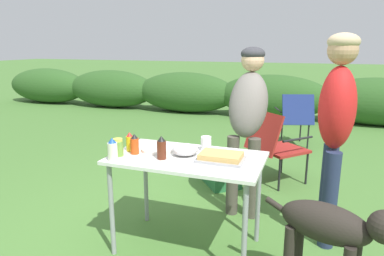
{
  "coord_description": "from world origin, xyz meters",
  "views": [
    {
      "loc": [
        0.84,
        -2.22,
        1.53
      ],
      "look_at": [
        -0.06,
        0.26,
        0.89
      ],
      "focal_mm": 32.0,
      "sensor_mm": 36.0,
      "label": 1
    }
  ],
  "objects": [
    {
      "name": "standing_person_in_gray_fleece",
      "position": [
        0.29,
        0.77,
        0.95
      ],
      "size": [
        0.36,
        0.47,
        1.52
      ],
      "rotation": [
        0.0,
        0.0,
        -0.04
      ],
      "color": "#4C473D",
      "rests_on": "ground"
    },
    {
      "name": "dog",
      "position": [
        1.0,
        -0.27,
        0.48
      ],
      "size": [
        0.8,
        0.39,
        0.69
      ],
      "rotation": [
        0.0,
        0.0,
        -1.9
      ],
      "color": "#28231E",
      "rests_on": "ground"
    },
    {
      "name": "relish_jar",
      "position": [
        -0.48,
        -0.16,
        0.8
      ],
      "size": [
        0.07,
        0.07,
        0.13
      ],
      "color": "olive",
      "rests_on": "folding_table"
    },
    {
      "name": "standing_person_in_dark_puffer",
      "position": [
        1.0,
        0.49,
        1.0
      ],
      "size": [
        0.28,
        0.38,
        1.62
      ],
      "rotation": [
        0.0,
        0.0,
        -1.52
      ],
      "color": "#232D4C",
      "rests_on": "ground"
    },
    {
      "name": "paper_cup_stack",
      "position": [
        0.08,
        0.19,
        0.79
      ],
      "size": [
        0.08,
        0.08,
        0.11
      ],
      "primitive_type": "cylinder",
      "color": "white",
      "rests_on": "folding_table"
    },
    {
      "name": "camp_chair_green_behind_table",
      "position": [
        0.46,
        1.52,
        0.47
      ],
      "size": [
        0.74,
        0.75,
        0.83
      ],
      "rotation": [
        0.0,
        0.0,
        -0.73
      ],
      "color": "maroon",
      "rests_on": "ground"
    },
    {
      "name": "shrub_hedge",
      "position": [
        -0.0,
        5.18,
        0.46
      ],
      "size": [
        14.4,
        0.9,
        0.93
      ],
      "color": "#2D5623",
      "rests_on": "ground"
    },
    {
      "name": "ground_plane",
      "position": [
        0.0,
        0.0,
        0.0
      ],
      "size": [
        60.0,
        60.0,
        0.0
      ],
      "primitive_type": "plane",
      "color": "#477533"
    },
    {
      "name": "mayo_bottle",
      "position": [
        -0.46,
        -0.26,
        0.82
      ],
      "size": [
        0.07,
        0.07,
        0.16
      ],
      "color": "silver",
      "rests_on": "folding_table"
    },
    {
      "name": "folding_table",
      "position": [
        0.0,
        0.0,
        0.66
      ],
      "size": [
        1.1,
        0.64,
        0.74
      ],
      "color": "silver",
      "rests_on": "ground"
    },
    {
      "name": "camp_chair_near_hedge",
      "position": [
        0.58,
        3.09,
        0.47
      ],
      "size": [
        0.63,
        0.71,
        0.83
      ],
      "rotation": [
        0.0,
        0.0,
        0.33
      ],
      "color": "navy",
      "rests_on": "ground"
    },
    {
      "name": "cooler_box",
      "position": [
        -0.09,
        1.3,
        0.17
      ],
      "size": [
        0.55,
        0.58,
        0.34
      ],
      "rotation": [
        0.0,
        0.0,
        2.24
      ],
      "color": "#286B3D",
      "rests_on": "ground"
    },
    {
      "name": "hot_sauce_bottle",
      "position": [
        -0.39,
        -0.07,
        0.81
      ],
      "size": [
        0.06,
        0.06,
        0.15
      ],
      "color": "#CC4214",
      "rests_on": "folding_table"
    },
    {
      "name": "mustard_bottle",
      "position": [
        -0.46,
        -0.02,
        0.81
      ],
      "size": [
        0.06,
        0.06,
        0.15
      ],
      "color": "yellow",
      "rests_on": "folding_table"
    },
    {
      "name": "food_tray",
      "position": [
        0.26,
        -0.01,
        0.77
      ],
      "size": [
        0.33,
        0.23,
        0.06
      ],
      "color": "#9E9EA3",
      "rests_on": "folding_table"
    },
    {
      "name": "mixing_bowl",
      "position": [
        -0.03,
        0.03,
        0.78
      ],
      "size": [
        0.19,
        0.19,
        0.08
      ],
      "primitive_type": "ellipsoid",
      "color": "silver",
      "rests_on": "folding_table"
    },
    {
      "name": "bbq_sauce_bottle",
      "position": [
        -0.15,
        -0.11,
        0.82
      ],
      "size": [
        0.07,
        0.07,
        0.17
      ],
      "color": "#562314",
      "rests_on": "folding_table"
    },
    {
      "name": "plate_stack",
      "position": [
        -0.26,
        0.05,
        0.75
      ],
      "size": [
        0.25,
        0.25,
        0.02
      ],
      "primitive_type": "cylinder",
      "color": "white",
      "rests_on": "folding_table"
    }
  ]
}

